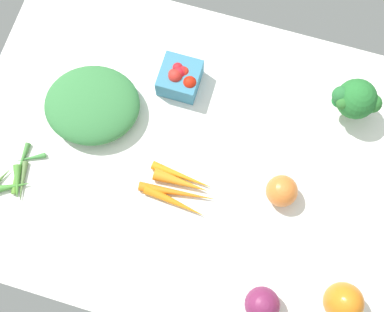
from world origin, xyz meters
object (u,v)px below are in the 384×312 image
Objects in this scene: broccoli_head at (355,100)px; okra_pile at (16,179)px; berry_basket at (180,77)px; bell_pepper_orange at (343,302)px; heirloom_tomato_orange at (282,191)px; carrot_bunch at (179,189)px; leafy_greens_clump at (92,105)px; red_onion_center at (262,305)px.

okra_pile is (67.74, 37.19, -6.25)cm from broccoli_head.
bell_pepper_orange is (-46.11, 38.51, 1.31)cm from berry_basket.
heirloom_tomato_orange is 59.06cm from okra_pile.
carrot_bunch is 1.96× the size of berry_basket.
berry_basket is at bearing -73.59° from carrot_bunch.
leafy_greens_clump is at bearing 16.25° from broccoli_head.
berry_basket reaches higher than carrot_bunch.
okra_pile is 23.68cm from leafy_greens_clump.
bell_pepper_orange reaches higher than berry_basket.
berry_basket is at bearing -130.94° from okra_pile.
bell_pepper_orange is (-15.42, -5.05, 1.26)cm from red_onion_center.
bell_pepper_orange is (-38.82, 13.75, 3.70)cm from carrot_bunch.
broccoli_head is at bearing -173.69° from berry_basket.
carrot_bunch is 30.11cm from red_onion_center.
broccoli_head reaches higher than carrot_bunch.
red_onion_center reaches higher than heirloom_tomato_orange.
heirloom_tomato_orange is at bearing 146.17° from berry_basket.
bell_pepper_orange is at bearing 140.13° from berry_basket.
heirloom_tomato_orange is 34.85cm from berry_basket.
leafy_greens_clump is (17.30, 12.14, -0.28)cm from berry_basket.
broccoli_head reaches higher than red_onion_center.
carrot_bunch is 1.52× the size of broccoli_head.
heirloom_tomato_orange is 0.32× the size of leafy_greens_clump.
red_onion_center is 16.27cm from bell_pepper_orange.
okra_pile is (74.61, -5.66, -4.08)cm from bell_pepper_orange.
bell_pepper_orange is at bearing 157.42° from leafy_greens_clump.
berry_basket reaches higher than leafy_greens_clump.
heirloom_tomato_orange reaches higher than carrot_bunch.
broccoli_head reaches higher than bell_pepper_orange.
okra_pile is at bearing 12.74° from carrot_bunch.
okra_pile is at bearing 49.06° from berry_basket.
red_onion_center is 0.80× the size of berry_basket.
bell_pepper_orange is at bearing 131.93° from heirloom_tomato_orange.
red_onion_center is at bearing 79.87° from broccoli_head.
broccoli_head is at bearing -137.67° from carrot_bunch.
red_onion_center reaches higher than carrot_bunch.
leafy_greens_clump is (46.25, -7.27, -0.19)cm from heirloom_tomato_orange.
leafy_greens_clump is (47.99, -31.42, -0.34)cm from red_onion_center.
red_onion_center is at bearing 169.75° from okra_pile.
broccoli_head reaches higher than heirloom_tomato_orange.
broccoli_head is at bearing -80.90° from bell_pepper_orange.
heirloom_tomato_orange reaches higher than leafy_greens_clump.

